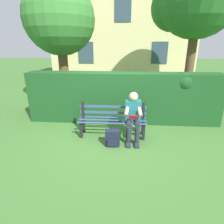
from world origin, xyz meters
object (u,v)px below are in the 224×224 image
Objects in this scene: tree at (57,21)px; backpack at (113,138)px; park_bench at (112,120)px; person_seated at (133,115)px.

tree is 11.42× the size of backpack.
backpack is at bearing 94.41° from park_bench.
park_bench is 0.60m from backpack.
person_seated is (-0.51, 0.16, 0.20)m from park_bench.
park_bench is at bearing 127.33° from tree.
park_bench is 4.45× the size of backpack.
tree is at bearing -48.39° from person_seated.
person_seated is at bearing 162.43° from park_bench.
person_seated reaches higher than park_bench.
person_seated reaches higher than backpack.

